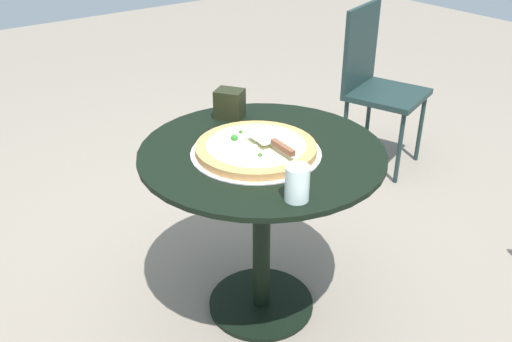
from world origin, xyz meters
name	(u,v)px	position (x,y,z in m)	size (l,w,h in m)	color
ground_plane	(261,304)	(0.00, 0.00, 0.00)	(10.00, 10.00, 0.00)	gray
patio_table	(262,193)	(0.00, 0.00, 0.52)	(0.84, 0.84, 0.69)	black
pizza_on_tray	(256,149)	(-0.03, -0.01, 0.70)	(0.44, 0.44, 0.05)	silver
pizza_server	(274,142)	(-0.01, -0.07, 0.74)	(0.09, 0.21, 0.02)	silver
drinking_cup	(297,183)	(-0.11, -0.31, 0.74)	(0.07, 0.07, 0.11)	white
napkin_dispenser	(230,104)	(0.07, 0.29, 0.74)	(0.10, 0.08, 0.11)	black
patio_chair_near	(376,78)	(1.25, 0.61, 0.51)	(0.49, 0.49, 0.89)	#1B2E2D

